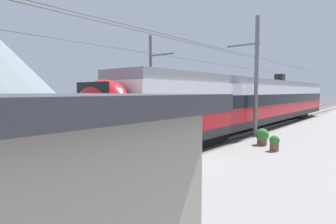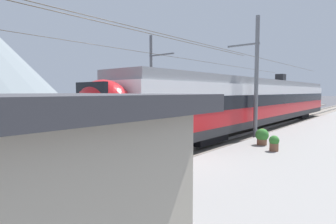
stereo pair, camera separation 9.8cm
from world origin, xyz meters
name	(u,v)px [view 2 (the right image)]	position (x,y,z in m)	size (l,w,h in m)	color
ground_plane	(161,167)	(0.00, 0.00, 0.00)	(400.00, 400.00, 0.00)	#424247
platform_slab	(278,190)	(0.00, -4.46, 0.17)	(120.00, 7.37, 0.34)	gray
track_near	(139,160)	(0.00, 1.27, 0.07)	(120.00, 3.00, 0.28)	slate
track_far	(74,145)	(0.00, 6.30, 0.07)	(120.00, 3.00, 0.28)	slate
train_near_platform	(259,101)	(12.87, 1.27, 2.23)	(30.78, 2.87, 4.27)	#2D2D30
train_far_track	(266,97)	(28.20, 6.30, 2.22)	(25.43, 3.02, 4.27)	#2D2D30
catenary_mast_mid	(254,76)	(7.98, -0.35, 3.89)	(45.67, 2.05, 7.40)	slate
catenary_mast_far_side	(153,79)	(8.39, 8.36, 3.97)	(45.67, 2.55, 7.51)	slate
platform_sign	(141,125)	(-2.89, -1.86, 2.09)	(0.70, 0.08, 2.40)	#59595B
passenger_walking	(116,195)	(-5.03, -3.49, 1.28)	(0.53, 0.22, 1.69)	#383842
handbag_beside_passenger	(152,221)	(-4.13, -3.44, 0.50)	(0.32, 0.18, 0.44)	black
handbag_near_sign	(118,190)	(-3.52, -1.69, 0.50)	(0.32, 0.18, 0.45)	maroon
potted_plant_platform_edge	(262,136)	(5.31, -1.93, 0.78)	(0.64, 0.64, 0.81)	brown
potted_plant_by_shelter	(274,142)	(4.29, -2.86, 0.72)	(0.44, 0.44, 0.69)	brown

